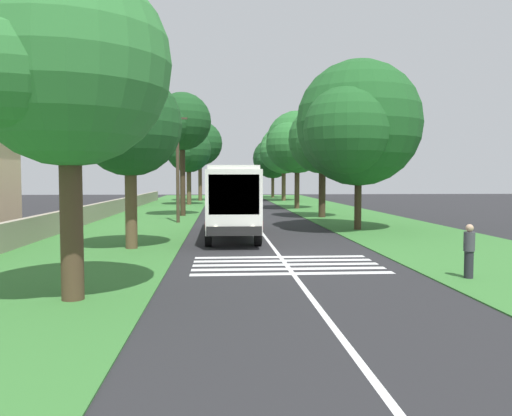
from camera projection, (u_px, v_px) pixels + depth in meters
ground at (282, 259)px, 20.11m from camera, size 160.00×160.00×0.00m
grass_verge_left at (134, 225)px, 34.49m from camera, size 120.00×8.00×0.04m
grass_verge_right at (374, 224)px, 35.60m from camera, size 120.00×8.00×0.04m
centre_line at (256, 224)px, 35.05m from camera, size 110.00×0.16×0.01m
coach_bus at (231, 197)px, 27.77m from camera, size 11.16×2.62×3.73m
zebra_crossing at (286, 265)px, 18.82m from camera, size 4.05×6.80×0.01m
trailing_car_0 at (225, 207)px, 44.18m from camera, size 4.30×1.78×1.43m
trailing_car_1 at (224, 202)px, 52.96m from camera, size 4.30×1.78×1.43m
trailing_minibus_0 at (224, 192)px, 61.98m from camera, size 6.00×2.14×2.53m
roadside_tree_left_0 at (188, 152)px, 60.70m from camera, size 6.51×5.27×9.06m
roadside_tree_left_1 at (128, 127)px, 22.60m from camera, size 5.16×4.55×7.75m
roadside_tree_left_2 at (198, 145)px, 70.77m from camera, size 7.51×6.14×10.97m
roadside_tree_left_3 at (65, 69)px, 12.95m from camera, size 5.71×5.16×8.56m
roadside_tree_left_4 at (181, 123)px, 42.34m from camera, size 5.78×4.75×10.15m
roadside_tree_right_0 at (355, 127)px, 31.06m from camera, size 9.29×7.54×10.19m
roadside_tree_right_1 at (321, 141)px, 40.90m from camera, size 6.06×5.46×8.92m
roadside_tree_right_2 at (272, 159)px, 81.97m from camera, size 7.35×6.35×9.42m
roadside_tree_right_3 at (282, 151)px, 70.90m from camera, size 8.23×6.79×10.34m
roadside_tree_right_4 at (295, 144)px, 52.51m from camera, size 7.80×6.53×9.99m
utility_pole at (178, 164)px, 35.98m from camera, size 0.24×1.40×7.87m
roadside_wall at (99, 211)px, 39.20m from camera, size 70.00×0.40×1.23m
pedestrian at (469, 251)px, 16.02m from camera, size 0.34×0.34×1.69m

